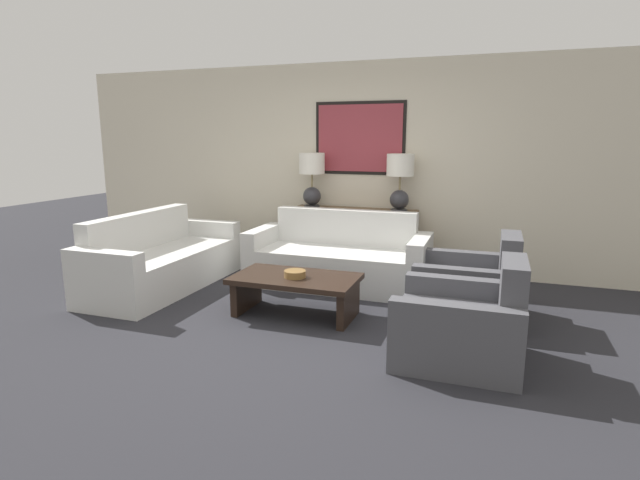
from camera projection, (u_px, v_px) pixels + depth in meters
ground_plane at (285, 333)px, 4.43m from camera, size 20.00×20.00×0.00m
back_wall at (360, 167)px, 6.49m from camera, size 8.26×0.12×2.65m
console_table at (354, 240)px, 6.43m from camera, size 1.59×0.39×0.82m
table_lamp_left at (312, 174)px, 6.44m from camera, size 0.33×0.33×0.70m
table_lamp_right at (400, 177)px, 6.07m from camera, size 0.33×0.33×0.70m
couch_by_back_wall at (339, 260)px, 5.84m from camera, size 2.08×0.85×0.86m
couch_by_side at (162, 262)px, 5.77m from camera, size 0.85×2.08×0.86m
coffee_table at (296, 286)px, 4.84m from camera, size 1.20×0.68×0.39m
decorative_bowl at (295, 274)px, 4.77m from camera, size 0.21×0.21×0.07m
armchair_near_back_wall at (470, 289)px, 4.80m from camera, size 0.93×0.86×0.83m
armchair_near_camera at (463, 327)px, 3.85m from camera, size 0.93×0.86×0.83m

